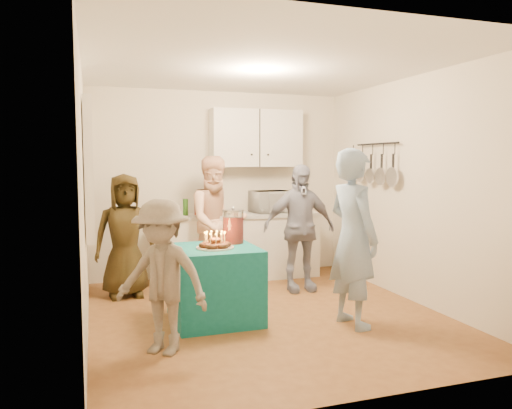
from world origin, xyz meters
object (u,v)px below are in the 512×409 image
object	(u,v)px
woman_back_left	(125,236)
woman_back_right	(299,228)
woman_back_center	(217,222)
punch_jar	(233,227)
child_near_left	(162,277)
microwave	(271,202)
man_birthday	(353,238)
party_table	(215,284)
counter	(239,248)

from	to	relation	value
woman_back_left	woman_back_right	distance (m)	2.13
woman_back_left	woman_back_center	xyz separation A→B (m)	(1.16, 0.14, 0.11)
punch_jar	child_near_left	size ratio (longest dim) A/B	0.26
microwave	woman_back_right	distance (m)	0.91
punch_jar	woman_back_right	bearing A→B (deg)	32.32
woman_back_left	man_birthday	bearing A→B (deg)	-44.29
party_table	child_near_left	bearing A→B (deg)	-131.35
woman_back_left	woman_back_center	size ratio (longest dim) A/B	0.87
counter	man_birthday	xyz separation A→B (m)	(0.50, -2.28, 0.45)
woman_back_right	child_near_left	xyz separation A→B (m)	(-1.92, -1.55, -0.14)
child_near_left	woman_back_right	bearing A→B (deg)	76.82
party_table	child_near_left	distance (m)	0.99
woman_back_right	child_near_left	bearing A→B (deg)	-138.69
counter	woman_back_right	distance (m)	1.08
woman_back_left	microwave	bearing A→B (deg)	10.07
counter	man_birthday	bearing A→B (deg)	-77.66
woman_back_left	child_near_left	xyz separation A→B (m)	(0.18, -1.94, -0.08)
counter	woman_back_right	xyz separation A→B (m)	(0.53, -0.87, 0.37)
counter	child_near_left	distance (m)	2.80
party_table	child_near_left	xyz separation A→B (m)	(-0.63, -0.71, 0.28)
microwave	child_near_left	xyz separation A→B (m)	(-1.86, -2.42, -0.40)
woman_back_center	man_birthday	bearing A→B (deg)	-73.02
punch_jar	woman_back_left	world-z (taller)	woman_back_left
punch_jar	woman_back_left	distance (m)	1.50
party_table	woman_back_left	bearing A→B (deg)	123.26
man_birthday	woman_back_right	distance (m)	1.41
counter	man_birthday	world-z (taller)	man_birthday
woman_back_left	child_near_left	distance (m)	1.95
man_birthday	woman_back_right	bearing A→B (deg)	-10.15
counter	microwave	xyz separation A→B (m)	(0.47, 0.00, 0.63)
punch_jar	child_near_left	xyz separation A→B (m)	(-0.87, -0.89, -0.27)
microwave	punch_jar	distance (m)	1.82
microwave	party_table	bearing A→B (deg)	-134.87
party_table	punch_jar	distance (m)	0.63
party_table	man_birthday	distance (m)	1.47
man_birthday	woman_back_right	xyz separation A→B (m)	(0.03, 1.41, -0.08)
party_table	punch_jar	world-z (taller)	punch_jar
counter	microwave	distance (m)	0.79
man_birthday	woman_back_center	size ratio (longest dim) A/B	1.04
party_table	man_birthday	world-z (taller)	man_birthday
counter	microwave	bearing A→B (deg)	0.00
man_birthday	child_near_left	distance (m)	1.90
punch_jar	microwave	bearing A→B (deg)	57.23
woman_back_right	microwave	bearing A→B (deg)	96.39
party_table	woman_back_center	xyz separation A→B (m)	(0.36, 1.37, 0.47)
microwave	child_near_left	world-z (taller)	child_near_left
child_near_left	punch_jar	bearing A→B (deg)	83.36
punch_jar	man_birthday	xyz separation A→B (m)	(1.01, -0.75, -0.05)
punch_jar	child_near_left	world-z (taller)	child_near_left
party_table	woman_back_right	world-z (taller)	woman_back_right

